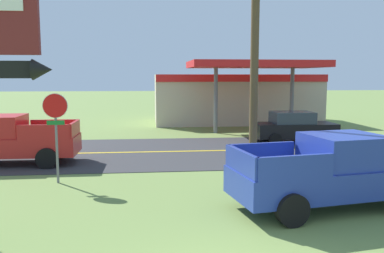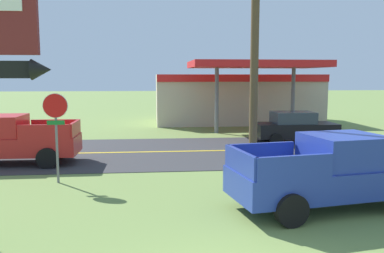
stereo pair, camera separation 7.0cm
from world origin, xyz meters
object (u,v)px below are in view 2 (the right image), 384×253
(pickup_blue_parked_on_lawn, at_px, (330,173))
(pickup_red_on_road, at_px, (9,140))
(utility_pole, at_px, (255,36))
(stop_sign, at_px, (56,122))
(gas_station, at_px, (236,97))
(car_black_near_lane, at_px, (295,127))

(pickup_blue_parked_on_lawn, xyz_separation_m, pickup_red_on_road, (-10.35, 6.51, 0.00))
(utility_pole, bearing_deg, pickup_blue_parked_on_lawn, -60.05)
(stop_sign, relative_size, gas_station, 0.25)
(gas_station, distance_m, pickup_blue_parked_on_lawn, 20.32)
(pickup_blue_parked_on_lawn, distance_m, pickup_red_on_road, 12.22)
(stop_sign, height_order, car_black_near_lane, stop_sign)
(gas_station, relative_size, pickup_red_on_road, 2.31)
(stop_sign, bearing_deg, pickup_red_on_road, 128.90)
(pickup_red_on_road, bearing_deg, gas_station, 48.82)
(stop_sign, xyz_separation_m, pickup_blue_parked_on_lawn, (7.80, -3.36, -1.06))
(utility_pole, bearing_deg, stop_sign, 172.72)
(utility_pole, height_order, pickup_blue_parked_on_lawn, utility_pole)
(stop_sign, xyz_separation_m, gas_station, (9.46, 16.87, -0.08))
(utility_pole, xyz_separation_m, pickup_blue_parked_on_lawn, (1.47, -2.55, -3.76))
(stop_sign, xyz_separation_m, car_black_near_lane, (10.57, 7.15, -1.20))
(stop_sign, distance_m, utility_pole, 6.93)
(utility_pole, distance_m, pickup_red_on_road, 10.42)
(car_black_near_lane, bearing_deg, gas_station, 96.51)
(pickup_blue_parked_on_lawn, relative_size, pickup_red_on_road, 1.05)
(utility_pole, relative_size, gas_station, 0.73)
(pickup_blue_parked_on_lawn, xyz_separation_m, car_black_near_lane, (2.77, 10.51, -0.13))
(utility_pole, distance_m, gas_station, 18.17)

